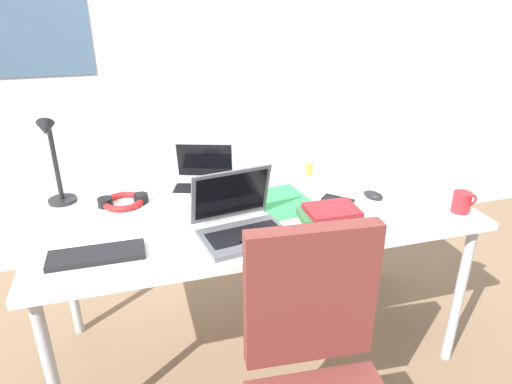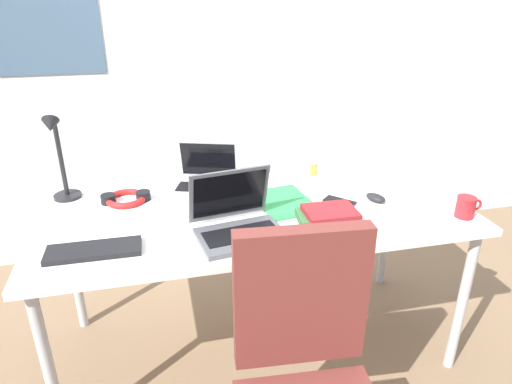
{
  "view_description": "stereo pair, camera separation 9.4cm",
  "coord_description": "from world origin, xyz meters",
  "px_view_note": "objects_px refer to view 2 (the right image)",
  "views": [
    {
      "loc": [
        -0.49,
        -1.68,
        1.6
      ],
      "look_at": [
        0.0,
        0.0,
        0.82
      ],
      "focal_mm": 31.96,
      "sensor_mm": 36.0,
      "label": 1
    },
    {
      "loc": [
        -0.4,
        -1.7,
        1.6
      ],
      "look_at": [
        0.0,
        0.0,
        0.82
      ],
      "focal_mm": 31.96,
      "sensor_mm": 36.0,
      "label": 2
    }
  ],
  "objects_px": {
    "computer_mouse": "(376,198)",
    "paper_folder_front_right": "(284,202)",
    "desk_lamp": "(59,159)",
    "cell_phone": "(340,202)",
    "laptop_front_right": "(238,223)",
    "laptop_back_right": "(206,180)",
    "external_keyboard": "(94,250)",
    "pill_bottle": "(314,168)",
    "headphones": "(126,198)",
    "book_stack": "(327,218)",
    "coffee_mug": "(466,207)"
  },
  "relations": [
    {
      "from": "pill_bottle",
      "to": "coffee_mug",
      "type": "relative_size",
      "value": 0.7
    },
    {
      "from": "desk_lamp",
      "to": "pill_bottle",
      "type": "bearing_deg",
      "value": 1.74
    },
    {
      "from": "book_stack",
      "to": "headphones",
      "type": "bearing_deg",
      "value": 150.87
    },
    {
      "from": "external_keyboard",
      "to": "cell_phone",
      "type": "xyz_separation_m",
      "value": [
        1.02,
        0.19,
        -0.01
      ]
    },
    {
      "from": "desk_lamp",
      "to": "coffee_mug",
      "type": "distance_m",
      "value": 1.72
    },
    {
      "from": "laptop_back_right",
      "to": "computer_mouse",
      "type": "distance_m",
      "value": 0.78
    },
    {
      "from": "laptop_back_right",
      "to": "coffee_mug",
      "type": "height_order",
      "value": "laptop_back_right"
    },
    {
      "from": "laptop_back_right",
      "to": "pill_bottle",
      "type": "distance_m",
      "value": 0.55
    },
    {
      "from": "desk_lamp",
      "to": "paper_folder_front_right",
      "type": "xyz_separation_m",
      "value": [
        0.93,
        -0.24,
        -0.19
      ]
    },
    {
      "from": "laptop_front_right",
      "to": "cell_phone",
      "type": "bearing_deg",
      "value": 19.02
    },
    {
      "from": "external_keyboard",
      "to": "headphones",
      "type": "xyz_separation_m",
      "value": [
        0.1,
        0.42,
        0.01
      ]
    },
    {
      "from": "computer_mouse",
      "to": "laptop_front_right",
      "type": "bearing_deg",
      "value": 165.8
    },
    {
      "from": "external_keyboard",
      "to": "coffee_mug",
      "type": "distance_m",
      "value": 1.47
    },
    {
      "from": "laptop_back_right",
      "to": "external_keyboard",
      "type": "distance_m",
      "value": 0.67
    },
    {
      "from": "pill_bottle",
      "to": "book_stack",
      "type": "bearing_deg",
      "value": -104.64
    },
    {
      "from": "desk_lamp",
      "to": "paper_folder_front_right",
      "type": "distance_m",
      "value": 0.98
    },
    {
      "from": "coffee_mug",
      "to": "external_keyboard",
      "type": "bearing_deg",
      "value": 177.87
    },
    {
      "from": "laptop_front_right",
      "to": "desk_lamp",
      "type": "bearing_deg",
      "value": 145.66
    },
    {
      "from": "laptop_back_right",
      "to": "headphones",
      "type": "height_order",
      "value": "laptop_back_right"
    },
    {
      "from": "pill_bottle",
      "to": "coffee_mug",
      "type": "bearing_deg",
      "value": -52.01
    },
    {
      "from": "computer_mouse",
      "to": "paper_folder_front_right",
      "type": "bearing_deg",
      "value": 141.7
    },
    {
      "from": "external_keyboard",
      "to": "coffee_mug",
      "type": "relative_size",
      "value": 2.92
    },
    {
      "from": "computer_mouse",
      "to": "paper_folder_front_right",
      "type": "height_order",
      "value": "computer_mouse"
    },
    {
      "from": "laptop_front_right",
      "to": "laptop_back_right",
      "type": "relative_size",
      "value": 1.03
    },
    {
      "from": "desk_lamp",
      "to": "computer_mouse",
      "type": "relative_size",
      "value": 4.17
    },
    {
      "from": "paper_folder_front_right",
      "to": "laptop_back_right",
      "type": "bearing_deg",
      "value": 143.58
    },
    {
      "from": "pill_bottle",
      "to": "coffee_mug",
      "type": "distance_m",
      "value": 0.73
    },
    {
      "from": "book_stack",
      "to": "laptop_front_right",
      "type": "bearing_deg",
      "value": 174.53
    },
    {
      "from": "headphones",
      "to": "pill_bottle",
      "type": "height_order",
      "value": "pill_bottle"
    },
    {
      "from": "desk_lamp",
      "to": "cell_phone",
      "type": "bearing_deg",
      "value": -14.27
    },
    {
      "from": "coffee_mug",
      "to": "cell_phone",
      "type": "bearing_deg",
      "value": 151.54
    },
    {
      "from": "external_keyboard",
      "to": "book_stack",
      "type": "height_order",
      "value": "book_stack"
    },
    {
      "from": "cell_phone",
      "to": "headphones",
      "type": "xyz_separation_m",
      "value": [
        -0.91,
        0.23,
        0.01
      ]
    },
    {
      "from": "coffee_mug",
      "to": "laptop_front_right",
      "type": "bearing_deg",
      "value": 175.46
    },
    {
      "from": "book_stack",
      "to": "computer_mouse",
      "type": "bearing_deg",
      "value": 30.79
    },
    {
      "from": "external_keyboard",
      "to": "headphones",
      "type": "distance_m",
      "value": 0.43
    },
    {
      "from": "laptop_front_right",
      "to": "pill_bottle",
      "type": "xyz_separation_m",
      "value": [
        0.49,
        0.5,
        -0.01
      ]
    },
    {
      "from": "computer_mouse",
      "to": "external_keyboard",
      "type": "bearing_deg",
      "value": 161.12
    },
    {
      "from": "headphones",
      "to": "paper_folder_front_right",
      "type": "bearing_deg",
      "value": -14.12
    },
    {
      "from": "laptop_front_right",
      "to": "coffee_mug",
      "type": "height_order",
      "value": "laptop_front_right"
    },
    {
      "from": "laptop_front_right",
      "to": "external_keyboard",
      "type": "height_order",
      "value": "laptop_front_right"
    },
    {
      "from": "external_keyboard",
      "to": "cell_phone",
      "type": "bearing_deg",
      "value": 11.03
    },
    {
      "from": "computer_mouse",
      "to": "headphones",
      "type": "height_order",
      "value": "headphones"
    },
    {
      "from": "book_stack",
      "to": "coffee_mug",
      "type": "height_order",
      "value": "coffee_mug"
    },
    {
      "from": "cell_phone",
      "to": "external_keyboard",
      "type": "bearing_deg",
      "value": 147.18
    },
    {
      "from": "computer_mouse",
      "to": "pill_bottle",
      "type": "xyz_separation_m",
      "value": [
        -0.16,
        0.36,
        0.02
      ]
    },
    {
      "from": "coffee_mug",
      "to": "paper_folder_front_right",
      "type": "bearing_deg",
      "value": 156.29
    },
    {
      "from": "external_keyboard",
      "to": "pill_bottle",
      "type": "height_order",
      "value": "pill_bottle"
    },
    {
      "from": "laptop_front_right",
      "to": "laptop_back_right",
      "type": "bearing_deg",
      "value": 97.83
    },
    {
      "from": "cell_phone",
      "to": "pill_bottle",
      "type": "bearing_deg",
      "value": 47.05
    }
  ]
}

